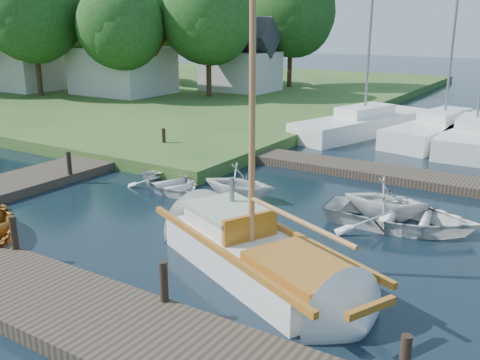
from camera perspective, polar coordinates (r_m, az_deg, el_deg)
The scene contains 27 objects.
ground at distance 15.04m, azimuth 0.00°, elevation -4.39°, with size 160.00×160.00×0.00m, color black.
near_dock at distance 10.89m, azimuth -17.72°, elevation -12.95°, with size 18.00×2.20×0.30m, color #31271F.
left_dock at distance 21.47m, azimuth -15.31°, elevation 1.84°, with size 2.20×18.00×0.30m, color #31271F.
far_dock at distance 19.87m, azimuth 15.12°, elevation 0.69°, with size 14.00×1.60×0.30m, color #31271F.
shore at distance 49.36m, azimuth -14.01°, elevation 10.04°, with size 50.00×40.00×0.50m, color #305724.
mooring_post_1 at distance 13.42m, azimuth -22.98°, elevation -5.20°, with size 0.16×0.16×0.80m, color black.
mooring_post_2 at distance 10.26m, azimuth -8.13°, elevation -10.67°, with size 0.16×0.16×0.80m, color black.
mooring_post_3 at distance 8.43m, azimuth 17.17°, elevation -17.87°, with size 0.16×0.16×0.80m, color black.
mooring_post_4 at distance 19.34m, azimuth -17.77°, elevation 1.74°, with size 0.16×0.16×0.80m, color black.
mooring_post_5 at distance 22.75m, azimuth -8.14°, elevation 4.49°, with size 0.16×0.16×0.80m, color black.
sailboat at distance 11.84m, azimuth 2.21°, elevation -8.57°, with size 7.32×4.77×9.83m.
tender_a at distance 17.88m, azimuth -7.47°, elevation -0.03°, with size 2.23×3.12×0.65m, color white.
tender_b at distance 16.64m, azimuth -0.06°, elevation -0.03°, with size 2.07×2.39×1.26m, color white.
tender_c at distance 15.09m, azimuth 16.71°, elevation -3.35°, with size 2.89×4.05×0.84m, color white.
tender_d at distance 15.71m, azimuth 15.37°, elevation -1.66°, with size 2.06×2.38×1.26m, color white.
marina_boat_0 at distance 27.48m, azimuth 13.10°, elevation 6.00°, with size 4.68×9.10×11.35m.
marina_boat_1 at distance 27.21m, azimuth 20.88°, elevation 5.23°, with size 3.89×8.72×10.40m.
marina_boat_2 at distance 25.80m, azimuth 23.77°, elevation 4.37°, with size 2.30×7.09×10.45m.
house_a at distance 39.26m, azimuth -12.44°, elevation 12.59°, with size 6.30×5.00×6.29m.
house_b at distance 44.04m, azimuth -21.90°, elevation 11.94°, with size 5.77×4.50×5.79m.
house_c at distance 40.23m, azimuth 0.05°, elevation 12.50°, with size 5.25×4.00×5.28m.
tree_1 at distance 39.60m, azimuth -21.22°, elevation 16.46°, with size 6.70×6.70×9.20m.
tree_2 at distance 36.39m, azimuth -12.56°, elevation 15.91°, with size 5.83×5.75×7.82m.
tree_3 at distance 36.87m, azimuth -3.40°, elevation 17.13°, with size 6.41×6.38×8.74m.
tree_4 at distance 44.99m, azimuth -8.96°, elevation 17.55°, with size 7.01×7.01×9.66m.
tree_5 at distance 49.28m, azimuth -17.80°, elevation 15.78°, with size 6.00×5.94×8.10m.
tree_7 at distance 42.66m, azimuth 5.50°, elevation 17.52°, with size 6.83×6.83×9.38m.
Camera 1 is at (7.56, -11.85, 5.35)m, focal length 40.00 mm.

